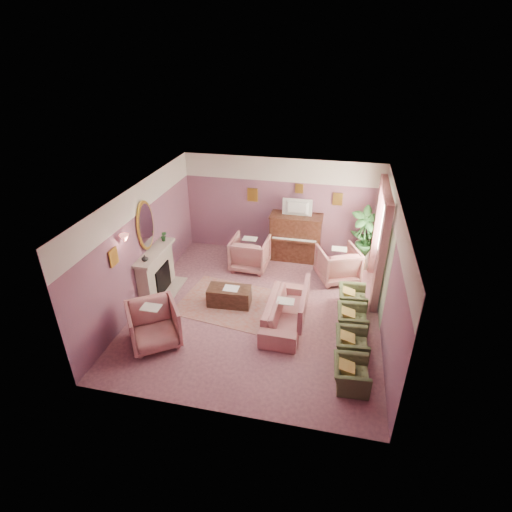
% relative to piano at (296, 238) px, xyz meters
% --- Properties ---
extents(floor, '(5.50, 6.00, 0.01)m').
position_rel_piano_xyz_m(floor, '(-0.50, -2.68, -0.65)').
color(floor, '#8E5965').
rests_on(floor, ground).
extents(ceiling, '(5.50, 6.00, 0.01)m').
position_rel_piano_xyz_m(ceiling, '(-0.50, -2.68, 2.15)').
color(ceiling, white).
rests_on(ceiling, wall_back).
extents(wall_back, '(5.50, 0.02, 2.80)m').
position_rel_piano_xyz_m(wall_back, '(-0.50, 0.32, 0.75)').
color(wall_back, '#674765').
rests_on(wall_back, floor).
extents(wall_front, '(5.50, 0.02, 2.80)m').
position_rel_piano_xyz_m(wall_front, '(-0.50, -5.68, 0.75)').
color(wall_front, '#674765').
rests_on(wall_front, floor).
extents(wall_left, '(0.02, 6.00, 2.80)m').
position_rel_piano_xyz_m(wall_left, '(-3.25, -2.68, 0.75)').
color(wall_left, '#674765').
rests_on(wall_left, floor).
extents(wall_right, '(0.02, 6.00, 2.80)m').
position_rel_piano_xyz_m(wall_right, '(2.25, -2.68, 0.75)').
color(wall_right, '#674765').
rests_on(wall_right, floor).
extents(picture_rail_band, '(5.50, 0.01, 0.65)m').
position_rel_piano_xyz_m(picture_rail_band, '(-0.50, 0.31, 1.82)').
color(picture_rail_band, silver).
rests_on(picture_rail_band, wall_back).
extents(stripe_panel, '(0.01, 3.00, 2.15)m').
position_rel_piano_xyz_m(stripe_panel, '(2.23, -1.38, 0.42)').
color(stripe_panel, '#A2BB96').
rests_on(stripe_panel, wall_right).
extents(fireplace_surround, '(0.30, 1.40, 1.10)m').
position_rel_piano_xyz_m(fireplace_surround, '(-3.09, -2.48, -0.10)').
color(fireplace_surround, '#B7AA98').
rests_on(fireplace_surround, floor).
extents(fireplace_inset, '(0.18, 0.72, 0.68)m').
position_rel_piano_xyz_m(fireplace_inset, '(-2.99, -2.48, -0.25)').
color(fireplace_inset, black).
rests_on(fireplace_inset, floor).
extents(fire_ember, '(0.06, 0.54, 0.10)m').
position_rel_piano_xyz_m(fire_ember, '(-2.95, -2.48, -0.43)').
color(fire_ember, '#FF642D').
rests_on(fire_ember, floor).
extents(mantel_shelf, '(0.40, 1.55, 0.07)m').
position_rel_piano_xyz_m(mantel_shelf, '(-3.06, -2.48, 0.47)').
color(mantel_shelf, '#B7AA98').
rests_on(mantel_shelf, fireplace_surround).
extents(hearth, '(0.55, 1.50, 0.02)m').
position_rel_piano_xyz_m(hearth, '(-2.89, -2.48, -0.64)').
color(hearth, '#B7AA98').
rests_on(hearth, floor).
extents(mirror_frame, '(0.04, 0.72, 1.20)m').
position_rel_piano_xyz_m(mirror_frame, '(-3.20, -2.48, 1.15)').
color(mirror_frame, gold).
rests_on(mirror_frame, wall_left).
extents(mirror_glass, '(0.01, 0.60, 1.06)m').
position_rel_piano_xyz_m(mirror_glass, '(-3.17, -2.48, 1.15)').
color(mirror_glass, silver).
rests_on(mirror_glass, wall_left).
extents(sconce_shade, '(0.20, 0.20, 0.16)m').
position_rel_piano_xyz_m(sconce_shade, '(-3.12, -3.53, 1.33)').
color(sconce_shade, '#FD8075').
rests_on(sconce_shade, wall_left).
extents(piano, '(1.40, 0.60, 1.30)m').
position_rel_piano_xyz_m(piano, '(0.00, 0.00, 0.00)').
color(piano, '#432216').
rests_on(piano, floor).
extents(piano_keyshelf, '(1.30, 0.12, 0.06)m').
position_rel_piano_xyz_m(piano_keyshelf, '(-0.00, -0.35, 0.07)').
color(piano_keyshelf, '#432216').
rests_on(piano_keyshelf, piano).
extents(piano_keys, '(1.20, 0.08, 0.02)m').
position_rel_piano_xyz_m(piano_keys, '(0.00, -0.35, 0.11)').
color(piano_keys, white).
rests_on(piano_keys, piano).
extents(piano_top, '(1.45, 0.65, 0.04)m').
position_rel_piano_xyz_m(piano_top, '(0.00, 0.00, 0.66)').
color(piano_top, '#432216').
rests_on(piano_top, piano).
extents(television, '(0.80, 0.12, 0.48)m').
position_rel_piano_xyz_m(television, '(0.00, -0.05, 0.95)').
color(television, black).
rests_on(television, piano).
extents(print_back_left, '(0.30, 0.03, 0.38)m').
position_rel_piano_xyz_m(print_back_left, '(-1.30, 0.28, 1.07)').
color(print_back_left, gold).
rests_on(print_back_left, wall_back).
extents(print_back_right, '(0.26, 0.03, 0.34)m').
position_rel_piano_xyz_m(print_back_right, '(1.05, 0.28, 1.13)').
color(print_back_right, gold).
rests_on(print_back_right, wall_back).
extents(print_back_mid, '(0.22, 0.03, 0.26)m').
position_rel_piano_xyz_m(print_back_mid, '(0.00, 0.28, 1.35)').
color(print_back_mid, gold).
rests_on(print_back_mid, wall_back).
extents(print_left_wall, '(0.03, 0.28, 0.36)m').
position_rel_piano_xyz_m(print_left_wall, '(-3.21, -3.88, 1.07)').
color(print_left_wall, gold).
rests_on(print_left_wall, wall_left).
extents(window_blind, '(0.03, 1.40, 1.80)m').
position_rel_piano_xyz_m(window_blind, '(2.20, -1.13, 1.05)').
color(window_blind, beige).
rests_on(window_blind, wall_right).
extents(curtain_left, '(0.16, 0.34, 2.60)m').
position_rel_piano_xyz_m(curtain_left, '(2.12, -2.05, 0.65)').
color(curtain_left, '#A05E65').
rests_on(curtain_left, floor).
extents(curtain_right, '(0.16, 0.34, 2.60)m').
position_rel_piano_xyz_m(curtain_right, '(2.12, -0.21, 0.65)').
color(curtain_right, '#A05E65').
rests_on(curtain_right, floor).
extents(pelmet, '(0.16, 2.20, 0.16)m').
position_rel_piano_xyz_m(pelmet, '(2.12, -1.13, 1.91)').
color(pelmet, '#A05E65').
rests_on(pelmet, wall_right).
extents(mantel_plant, '(0.16, 0.16, 0.28)m').
position_rel_piano_xyz_m(mantel_plant, '(-3.05, -1.93, 0.64)').
color(mantel_plant, '#255626').
rests_on(mantel_plant, mantel_shelf).
extents(mantel_vase, '(0.16, 0.16, 0.16)m').
position_rel_piano_xyz_m(mantel_vase, '(-3.05, -2.98, 0.58)').
color(mantel_vase, silver).
rests_on(mantel_vase, mantel_shelf).
extents(area_rug, '(2.73, 2.13, 0.01)m').
position_rel_piano_xyz_m(area_rug, '(-1.11, -2.57, -0.64)').
color(area_rug, '#A16A60').
rests_on(area_rug, floor).
extents(coffee_table, '(1.03, 0.56, 0.45)m').
position_rel_piano_xyz_m(coffee_table, '(-1.21, -2.61, -0.43)').
color(coffee_table, '#3E261A').
rests_on(coffee_table, floor).
extents(table_paper, '(0.35, 0.28, 0.01)m').
position_rel_piano_xyz_m(table_paper, '(-1.16, -2.61, -0.20)').
color(table_paper, white).
rests_on(table_paper, coffee_table).
extents(sofa, '(0.67, 2.02, 0.82)m').
position_rel_piano_xyz_m(sofa, '(0.18, -3.03, -0.24)').
color(sofa, '#B27371').
rests_on(sofa, floor).
extents(sofa_throw, '(0.10, 1.53, 0.56)m').
position_rel_piano_xyz_m(sofa_throw, '(0.58, -3.03, -0.05)').
color(sofa_throw, '#A05E65').
rests_on(sofa_throw, sofa).
extents(floral_armchair_left, '(0.96, 0.96, 1.00)m').
position_rel_piano_xyz_m(floral_armchair_left, '(-1.13, -0.81, -0.15)').
color(floral_armchair_left, '#B27371').
rests_on(floral_armchair_left, floor).
extents(floral_armchair_right, '(0.96, 0.96, 1.00)m').
position_rel_piano_xyz_m(floral_armchair_right, '(1.22, -0.90, -0.15)').
color(floral_armchair_right, '#B27371').
rests_on(floral_armchair_right, floor).
extents(floral_armchair_front, '(0.96, 0.96, 1.00)m').
position_rel_piano_xyz_m(floral_armchair_front, '(-2.33, -4.26, -0.15)').
color(floral_armchair_front, '#B27371').
rests_on(floral_armchair_front, floor).
extents(olive_chair_a, '(0.52, 0.75, 0.65)m').
position_rel_piano_xyz_m(olive_chair_a, '(1.62, -4.57, -0.33)').
color(olive_chair_a, '#495431').
rests_on(olive_chair_a, floor).
extents(olive_chair_b, '(0.52, 0.75, 0.65)m').
position_rel_piano_xyz_m(olive_chair_b, '(1.62, -3.75, -0.33)').
color(olive_chair_b, '#495431').
rests_on(olive_chair_b, floor).
extents(olive_chair_c, '(0.52, 0.75, 0.65)m').
position_rel_piano_xyz_m(olive_chair_c, '(1.62, -2.93, -0.33)').
color(olive_chair_c, '#495431').
rests_on(olive_chair_c, floor).
extents(olive_chair_d, '(0.52, 0.75, 0.65)m').
position_rel_piano_xyz_m(olive_chair_d, '(1.62, -2.11, -0.33)').
color(olive_chair_d, '#495431').
rests_on(olive_chair_d, floor).
extents(side_table, '(0.52, 0.52, 0.70)m').
position_rel_piano_xyz_m(side_table, '(1.89, -0.04, -0.30)').
color(side_table, silver).
rests_on(side_table, floor).
extents(side_plant_big, '(0.30, 0.30, 0.34)m').
position_rel_piano_xyz_m(side_plant_big, '(1.89, -0.04, 0.22)').
color(side_plant_big, '#255626').
rests_on(side_plant_big, side_table).
extents(side_plant_small, '(0.16, 0.16, 0.28)m').
position_rel_piano_xyz_m(side_plant_small, '(2.01, -0.14, 0.19)').
color(side_plant_small, '#255626').
rests_on(side_plant_small, side_table).
extents(palm_pot, '(0.34, 0.34, 0.34)m').
position_rel_piano_xyz_m(palm_pot, '(1.83, -0.18, -0.48)').
color(palm_pot, '#AD7141').
rests_on(palm_pot, floor).
extents(palm_plant, '(0.76, 0.76, 1.44)m').
position_rel_piano_xyz_m(palm_plant, '(1.83, -0.18, 0.41)').
color(palm_plant, '#255626').
rests_on(palm_plant, palm_pot).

